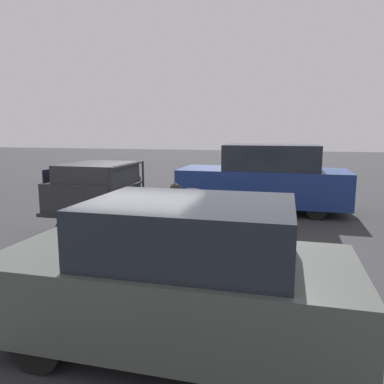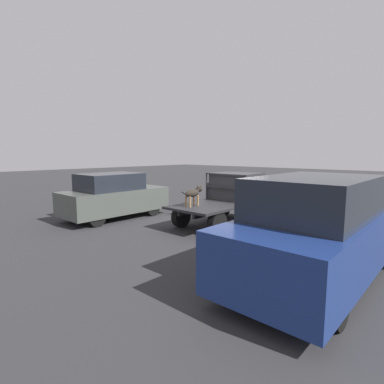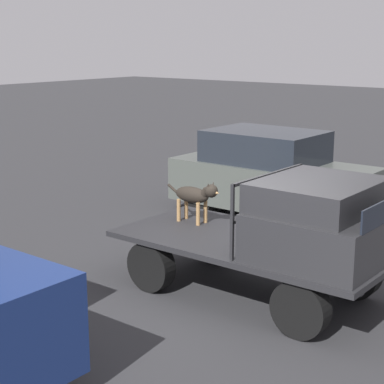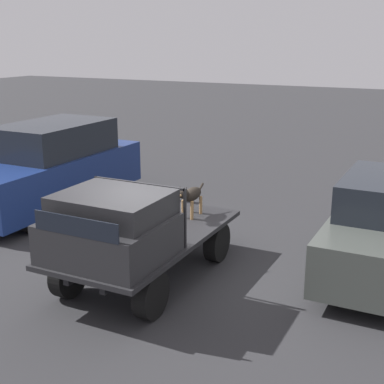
# 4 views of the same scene
# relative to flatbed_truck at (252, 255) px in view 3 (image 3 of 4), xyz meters

# --- Properties ---
(ground_plane) EXTENTS (80.00, 80.00, 0.00)m
(ground_plane) POSITION_rel_flatbed_truck_xyz_m (0.00, 0.00, -0.57)
(ground_plane) COLOR #2D2D30
(flatbed_truck) EXTENTS (3.88, 1.87, 0.79)m
(flatbed_truck) POSITION_rel_flatbed_truck_xyz_m (0.00, 0.00, 0.00)
(flatbed_truck) COLOR black
(flatbed_truck) RESTS_ON ground
(truck_cab) EXTENTS (1.58, 1.75, 0.99)m
(truck_cab) POSITION_rel_flatbed_truck_xyz_m (1.07, 0.00, 0.68)
(truck_cab) COLOR #28282B
(truck_cab) RESTS_ON flatbed_truck
(truck_headboard) EXTENTS (0.04, 1.75, 0.99)m
(truck_headboard) POSITION_rel_flatbed_truck_xyz_m (0.24, 0.00, 0.86)
(truck_headboard) COLOR #232326
(truck_headboard) RESTS_ON flatbed_truck
(dog) EXTENTS (0.99, 0.25, 0.68)m
(dog) POSITION_rel_flatbed_truck_xyz_m (-1.17, 0.23, 0.64)
(dog) COLOR #9E7547
(dog) RESTS_ON flatbed_truck
(parked_sedan) EXTENTS (4.02, 1.79, 1.75)m
(parked_sedan) POSITION_rel_flatbed_truck_xyz_m (-1.95, 3.68, 0.29)
(parked_sedan) COLOR black
(parked_sedan) RESTS_ON ground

